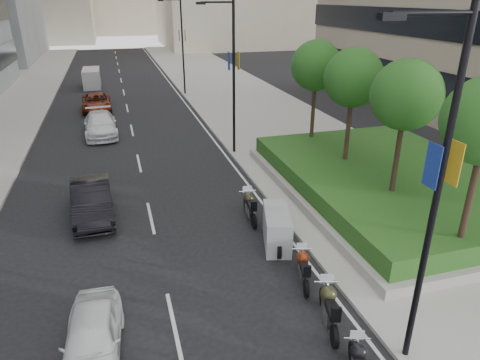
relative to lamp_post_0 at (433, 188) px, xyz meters
name	(u,v)px	position (x,y,z in m)	size (l,w,h in m)	color
sidewalk_right	(248,104)	(4.86, 29.00, -4.99)	(10.00, 100.00, 0.15)	#9E9B93
lane_edge	(190,109)	(-0.44, 29.00, -5.06)	(0.12, 100.00, 0.01)	silver
lane_centre	(128,114)	(-5.64, 29.00, -5.06)	(0.12, 100.00, 0.01)	silver
planter	(391,189)	(5.86, 9.00, -4.72)	(10.00, 14.00, 0.40)	#9E9A93
hedge	(393,178)	(5.86, 9.00, -4.12)	(9.40, 13.40, 0.80)	#17511D
tree_1	(406,95)	(4.36, 7.00, 0.36)	(2.80, 2.80, 6.30)	#332319
tree_2	(353,78)	(4.36, 11.00, 0.36)	(2.80, 2.80, 6.30)	#332319
tree_3	(316,66)	(4.36, 15.00, 0.36)	(2.80, 2.80, 6.30)	#332319
lamp_post_0	(433,188)	(0.00, 0.00, 0.00)	(2.34, 0.45, 9.00)	black
lamp_post_1	(231,71)	(0.00, 17.00, 0.00)	(2.34, 0.45, 9.00)	black
lamp_post_2	(181,41)	(0.00, 35.00, 0.00)	(2.34, 0.45, 9.00)	black
motorcycle_3	(329,307)	(-1.24, 1.77, -4.45)	(0.91, 2.25, 1.15)	black
motorcycle_4	(303,268)	(-1.10, 3.88, -4.52)	(0.81, 2.01, 1.02)	black
motorcycle_5	(277,228)	(-1.11, 6.37, -4.36)	(1.55, 2.51, 1.42)	black
motorcycle_6	(250,206)	(-1.48, 8.68, -4.47)	(0.75, 2.25, 1.12)	black
car_a	(92,338)	(-7.86, 2.41, -4.43)	(1.50, 3.74, 1.27)	white
car_b	(92,200)	(-8.04, 10.88, -4.29)	(1.64, 4.71, 1.55)	black
car_c	(100,124)	(-7.75, 23.44, -4.30)	(2.13, 5.25, 1.52)	white
car_d	(96,102)	(-8.12, 30.77, -4.36)	(2.34, 5.08, 1.41)	maroon
delivery_van	(92,79)	(-8.72, 41.71, -4.19)	(1.73, 4.49, 1.88)	silver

